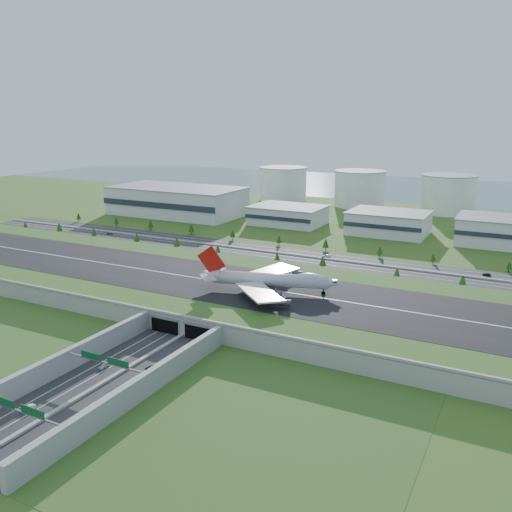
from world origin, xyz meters
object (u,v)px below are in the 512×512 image
at_px(car_2, 153,368).
at_px(car_4, 110,233).
at_px(boeing_747, 269,279).
at_px(car_5, 487,274).
at_px(car_3, 31,449).
at_px(car_7, 327,256).
at_px(fuel_tank_a, 283,184).
at_px(car_1, 28,408).
at_px(car_0, 104,366).

distance_m(car_2, car_4, 242.02).
relative_size(boeing_747, car_5, 14.60).
relative_size(boeing_747, car_3, 12.90).
height_order(boeing_747, car_7, boeing_747).
bearing_deg(boeing_747, car_5, 33.65).
relative_size(fuel_tank_a, car_4, 10.71).
bearing_deg(boeing_747, car_1, -118.32).
bearing_deg(car_5, car_0, -23.26).
distance_m(fuel_tank_a, car_0, 413.35).
height_order(car_0, car_3, car_0).
relative_size(fuel_tank_a, boeing_747, 0.75).
relative_size(fuel_tank_a, car_0, 10.26).
relative_size(boeing_747, car_7, 11.78).
relative_size(car_2, car_4, 1.16).
bearing_deg(fuel_tank_a, car_2, -71.79).
relative_size(car_2, car_3, 1.05).
bearing_deg(car_1, car_7, 86.36).
distance_m(car_1, car_7, 221.58).
xyz_separation_m(fuel_tank_a, car_0, (112.09, -397.52, -16.55)).
relative_size(car_2, car_7, 0.96).
height_order(fuel_tank_a, car_2, fuel_tank_a).
height_order(car_5, car_7, car_7).
bearing_deg(car_0, car_3, -68.78).
relative_size(car_1, car_5, 1.04).
bearing_deg(car_3, car_5, -87.07).
height_order(fuel_tank_a, boeing_747, fuel_tank_a).
distance_m(car_2, car_5, 206.18).
xyz_separation_m(fuel_tank_a, car_2, (128.40, -390.31, -16.63)).
distance_m(car_3, car_7, 235.25).
bearing_deg(car_2, car_7, -72.66).
bearing_deg(car_3, car_1, -13.91).
bearing_deg(car_4, car_5, -91.40).
distance_m(car_2, car_7, 180.69).
bearing_deg(car_3, fuel_tank_a, -49.21).
relative_size(boeing_747, car_1, 14.00).
bearing_deg(car_4, boeing_747, -120.97).
bearing_deg(car_7, car_0, -25.68).
height_order(car_0, car_7, car_0).
bearing_deg(car_1, car_4, 127.34).
bearing_deg(car_4, car_3, -146.34).
bearing_deg(car_0, car_7, 85.91).
distance_m(boeing_747, car_0, 89.64).
relative_size(car_0, car_4, 1.04).
bearing_deg(fuel_tank_a, car_3, -73.74).
relative_size(fuel_tank_a, car_3, 9.69).
height_order(fuel_tank_a, car_7, fuel_tank_a).
height_order(car_4, car_7, car_7).
relative_size(fuel_tank_a, car_5, 10.97).
distance_m(fuel_tank_a, car_1, 445.20).
bearing_deg(car_0, car_4, 132.41).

